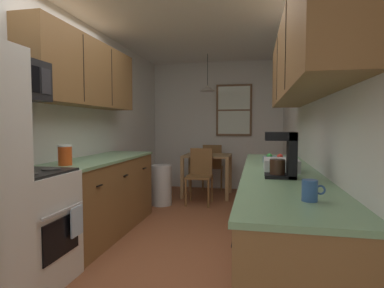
{
  "coord_description": "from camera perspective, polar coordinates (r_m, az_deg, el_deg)",
  "views": [
    {
      "loc": [
        0.79,
        -2.7,
        1.28
      ],
      "look_at": [
        0.0,
        1.14,
        1.05
      ],
      "focal_mm": 29.28,
      "sensor_mm": 36.0,
      "label": 1
    }
  ],
  "objects": [
    {
      "name": "ground_plane",
      "position": [
        3.99,
        -0.46,
        -15.33
      ],
      "size": [
        12.0,
        12.0,
        0.0
      ],
      "primitive_type": "plane",
      "color": "brown"
    },
    {
      "name": "wall_left",
      "position": [
        4.27,
        -18.5,
        3.14
      ],
      "size": [
        0.1,
        9.0,
        2.55
      ],
      "primitive_type": "cube",
      "color": "silver",
      "rests_on": "ground"
    },
    {
      "name": "wall_right",
      "position": [
        3.74,
        20.24,
        3.09
      ],
      "size": [
        0.1,
        9.0,
        2.55
      ],
      "primitive_type": "cube",
      "color": "silver",
      "rests_on": "ground"
    },
    {
      "name": "wall_back",
      "position": [
        6.4,
        4.51,
        3.34
      ],
      "size": [
        4.4,
        0.1,
        2.55
      ],
      "primitive_type": "cube",
      "color": "silver",
      "rests_on": "ground"
    },
    {
      "name": "ceiling_slab",
      "position": [
        4.0,
        -0.48,
        22.5
      ],
      "size": [
        4.4,
        9.0,
        0.08
      ],
      "primitive_type": "cube",
      "color": "white"
    },
    {
      "name": "stove_range",
      "position": [
        2.89,
        -28.1,
        -13.32
      ],
      "size": [
        0.66,
        0.63,
        1.1
      ],
      "color": "white",
      "rests_on": "ground"
    },
    {
      "name": "microwave_over_range",
      "position": [
        2.87,
        -30.54,
        10.2
      ],
      "size": [
        0.39,
        0.57,
        0.33
      ],
      "color": "black"
    },
    {
      "name": "counter_left",
      "position": [
        3.91,
        -16.15,
        -9.0
      ],
      "size": [
        0.64,
        1.89,
        0.9
      ],
      "color": "brown",
      "rests_on": "ground"
    },
    {
      "name": "upper_cabinets_left",
      "position": [
        3.89,
        -18.73,
        12.04
      ],
      "size": [
        0.33,
        1.97,
        0.75
      ],
      "color": "brown"
    },
    {
      "name": "counter_right",
      "position": [
        2.85,
        15.76,
        -13.67
      ],
      "size": [
        0.64,
        2.99,
        0.9
      ],
      "color": "brown",
      "rests_on": "ground"
    },
    {
      "name": "upper_cabinets_right",
      "position": [
        2.75,
        19.33,
        14.66
      ],
      "size": [
        0.33,
        2.67,
        0.65
      ],
      "color": "brown"
    },
    {
      "name": "dining_table",
      "position": [
        5.69,
        2.8,
        -3.32
      ],
      "size": [
        0.83,
        0.72,
        0.75
      ],
      "color": "#A87F51",
      "rests_on": "ground"
    },
    {
      "name": "dining_chair_near",
      "position": [
        5.16,
        1.46,
        -5.31
      ],
      "size": [
        0.4,
        0.4,
        0.9
      ],
      "color": "brown",
      "rests_on": "ground"
    },
    {
      "name": "dining_chair_far",
      "position": [
        6.26,
        3.79,
        -3.77
      ],
      "size": [
        0.42,
        0.42,
        0.9
      ],
      "color": "brown",
      "rests_on": "ground"
    },
    {
      "name": "pendant_light",
      "position": [
        5.69,
        2.84,
        10.12
      ],
      "size": [
        0.28,
        0.28,
        0.66
      ],
      "color": "black"
    },
    {
      "name": "back_window",
      "position": [
        6.3,
        7.64,
        6.12
      ],
      "size": [
        0.7,
        0.05,
        1.02
      ],
      "color": "brown"
    },
    {
      "name": "trash_bin",
      "position": [
        5.11,
        -5.62,
        -7.44
      ],
      "size": [
        0.34,
        0.34,
        0.64
      ],
      "primitive_type": "cylinder",
      "color": "silver",
      "rests_on": "ground"
    },
    {
      "name": "storage_canister",
      "position": [
        3.23,
        -22.12,
        -1.89
      ],
      "size": [
        0.13,
        0.13,
        0.2
      ],
      "color": "#D84C19",
      "rests_on": "counter_left"
    },
    {
      "name": "dish_towel",
      "position": [
        2.8,
        -20.24,
        -13.04
      ],
      "size": [
        0.02,
        0.16,
        0.24
      ],
      "primitive_type": "cube",
      "color": "silver"
    },
    {
      "name": "coffee_maker",
      "position": [
        2.37,
        16.56,
        -1.76
      ],
      "size": [
        0.22,
        0.18,
        0.33
      ],
      "color": "black",
      "rests_on": "counter_right"
    },
    {
      "name": "mug_by_coffeemaker",
      "position": [
        1.7,
        20.71,
        -7.93
      ],
      "size": [
        0.12,
        0.08,
        0.11
      ],
      "color": "#335999",
      "rests_on": "counter_right"
    },
    {
      "name": "fruit_bowl",
      "position": [
        3.33,
        14.82,
        -2.67
      ],
      "size": [
        0.24,
        0.24,
        0.09
      ],
      "color": "#597F9E",
      "rests_on": "counter_right"
    },
    {
      "name": "dish_rack",
      "position": [
        2.74,
        15.9,
        -3.68
      ],
      "size": [
        0.28,
        0.34,
        0.1
      ],
      "primitive_type": "cube",
      "color": "silver",
      "rests_on": "counter_right"
    }
  ]
}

